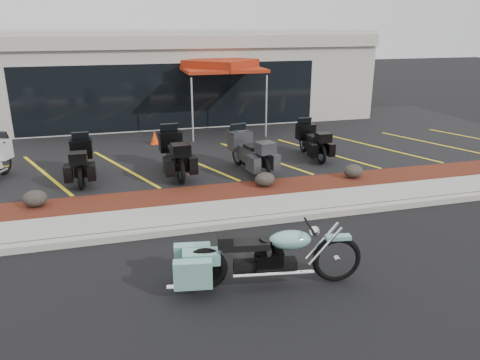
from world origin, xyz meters
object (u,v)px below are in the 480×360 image
object	(u,v)px
hero_cruiser	(337,252)
popup_canopy	(221,66)
touring_white	(2,153)
traffic_cone	(155,137)

from	to	relation	value
hero_cruiser	popup_canopy	bearing A→B (deg)	95.72
hero_cruiser	touring_white	world-z (taller)	touring_white
touring_white	traffic_cone	xyz separation A→B (m)	(4.54, 2.46, -0.40)
hero_cruiser	popup_canopy	xyz separation A→B (m)	(0.73, 11.59, 2.14)
hero_cruiser	popup_canopy	world-z (taller)	popup_canopy
hero_cruiser	touring_white	xyz separation A→B (m)	(-6.63, 7.71, 0.22)
touring_white	popup_canopy	distance (m)	8.54
hero_cruiser	traffic_cone	bearing A→B (deg)	110.93
traffic_cone	popup_canopy	xyz separation A→B (m)	(2.82, 1.42, 2.31)
hero_cruiser	popup_canopy	size ratio (longest dim) A/B	0.81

